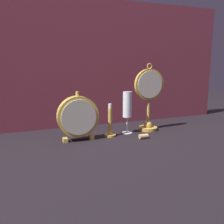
% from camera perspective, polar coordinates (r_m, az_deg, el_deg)
% --- Properties ---
extents(ground_plane, '(4.00, 4.00, 0.00)m').
position_cam_1_polar(ground_plane, '(1.12, 1.50, -6.67)').
color(ground_plane, black).
extents(fabric_backdrop_drape, '(1.57, 0.01, 0.67)m').
position_cam_1_polar(fabric_backdrop_drape, '(1.37, -3.80, 10.86)').
color(fabric_backdrop_drape, brown).
rests_on(fabric_backdrop_drape, ground_plane).
extents(pocket_watch_on_stand, '(0.16, 0.10, 0.34)m').
position_cam_1_polar(pocket_watch_on_stand, '(1.28, 8.41, 3.17)').
color(pocket_watch_on_stand, gold).
rests_on(pocket_watch_on_stand, ground_plane).
extents(mantel_clock_silver, '(0.18, 0.04, 0.22)m').
position_cam_1_polar(mantel_clock_silver, '(1.11, -7.78, -1.14)').
color(mantel_clock_silver, gold).
rests_on(mantel_clock_silver, ground_plane).
extents(champagne_flute, '(0.05, 0.05, 0.21)m').
position_cam_1_polar(champagne_flute, '(1.22, 3.52, 1.11)').
color(champagne_flute, silver).
rests_on(champagne_flute, ground_plane).
extents(brass_candlestick, '(0.06, 0.06, 0.16)m').
position_cam_1_polar(brass_candlestick, '(1.18, -0.43, -3.08)').
color(brass_candlestick, gold).
rests_on(brass_candlestick, ground_plane).
extents(wine_cork, '(0.04, 0.02, 0.02)m').
position_cam_1_polar(wine_cork, '(1.16, 7.21, -5.53)').
color(wine_cork, tan).
rests_on(wine_cork, ground_plane).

